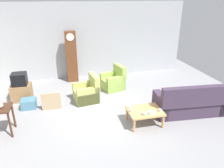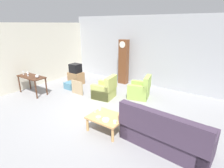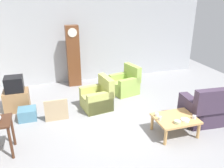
{
  "view_description": "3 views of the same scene",
  "coord_description": "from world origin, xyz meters",
  "px_view_note": "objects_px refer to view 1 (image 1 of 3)",
  "views": [
    {
      "loc": [
        -1.25,
        -5.59,
        3.43
      ],
      "look_at": [
        0.13,
        0.2,
        0.93
      ],
      "focal_mm": 33.95,
      "sensor_mm": 36.0,
      "label": 1
    },
    {
      "loc": [
        3.44,
        -4.18,
        2.85
      ],
      "look_at": [
        0.13,
        0.59,
        0.85
      ],
      "focal_mm": 28.42,
      "sensor_mm": 36.0,
      "label": 2
    },
    {
      "loc": [
        -1.93,
        -4.74,
        3.13
      ],
      "look_at": [
        -0.3,
        0.51,
        0.94
      ],
      "focal_mm": 36.78,
      "sensor_mm": 36.0,
      "label": 3
    }
  ],
  "objects_px": {
    "armchair_olive_near": "(87,93)",
    "bowl_shallow_green": "(145,114)",
    "armchair_olive_far": "(114,81)",
    "cup_blue_rimmed": "(160,110)",
    "grandfather_clock": "(71,57)",
    "storage_box_blue": "(29,104)",
    "glass_dome_cloche": "(1,105)",
    "coffee_table_wood": "(145,112)",
    "cup_white_porcelain": "(130,107)",
    "cup_cream_tall": "(131,110)",
    "bowl_white_stacked": "(152,112)",
    "framed_picture_leaning": "(51,101)",
    "tv_crt": "(19,79)",
    "couch_floral": "(190,104)",
    "tv_stand_cabinet": "(22,92)"
  },
  "relations": [
    {
      "from": "armchair_olive_far",
      "to": "bowl_white_stacked",
      "type": "xyz_separation_m",
      "value": [
        0.39,
        -2.81,
        0.15
      ]
    },
    {
      "from": "armchair_olive_far",
      "to": "cup_blue_rimmed",
      "type": "height_order",
      "value": "armchair_olive_far"
    },
    {
      "from": "coffee_table_wood",
      "to": "cup_blue_rimmed",
      "type": "relative_size",
      "value": 11.12
    },
    {
      "from": "storage_box_blue",
      "to": "armchair_olive_near",
      "type": "bearing_deg",
      "value": 1.83
    },
    {
      "from": "tv_crt",
      "to": "armchair_olive_near",
      "type": "bearing_deg",
      "value": -14.88
    },
    {
      "from": "coffee_table_wood",
      "to": "grandfather_clock",
      "type": "xyz_separation_m",
      "value": [
        -1.78,
        3.81,
        0.7
      ]
    },
    {
      "from": "coffee_table_wood",
      "to": "bowl_shallow_green",
      "type": "distance_m",
      "value": 0.27
    },
    {
      "from": "grandfather_clock",
      "to": "glass_dome_cloche",
      "type": "distance_m",
      "value": 3.93
    },
    {
      "from": "armchair_olive_near",
      "to": "grandfather_clock",
      "type": "bearing_deg",
      "value": 100.23
    },
    {
      "from": "couch_floral",
      "to": "cup_cream_tall",
      "type": "distance_m",
      "value": 1.98
    },
    {
      "from": "tv_stand_cabinet",
      "to": "grandfather_clock",
      "type": "bearing_deg",
      "value": 37.26
    },
    {
      "from": "armchair_olive_far",
      "to": "tv_crt",
      "type": "bearing_deg",
      "value": -176.36
    },
    {
      "from": "cup_white_porcelain",
      "to": "bowl_white_stacked",
      "type": "height_order",
      "value": "cup_white_porcelain"
    },
    {
      "from": "grandfather_clock",
      "to": "cup_cream_tall",
      "type": "relative_size",
      "value": 22.31
    },
    {
      "from": "cup_white_porcelain",
      "to": "grandfather_clock",
      "type": "bearing_deg",
      "value": 110.99
    },
    {
      "from": "framed_picture_leaning",
      "to": "glass_dome_cloche",
      "type": "distance_m",
      "value": 1.64
    },
    {
      "from": "framed_picture_leaning",
      "to": "tv_crt",
      "type": "bearing_deg",
      "value": 137.37
    },
    {
      "from": "couch_floral",
      "to": "armchair_olive_far",
      "type": "distance_m",
      "value": 3.03
    },
    {
      "from": "tv_stand_cabinet",
      "to": "bowl_white_stacked",
      "type": "relative_size",
      "value": 3.55
    },
    {
      "from": "tv_stand_cabinet",
      "to": "couch_floral",
      "type": "bearing_deg",
      "value": -23.02
    },
    {
      "from": "armchair_olive_far",
      "to": "storage_box_blue",
      "type": "height_order",
      "value": "armchair_olive_far"
    },
    {
      "from": "cup_blue_rimmed",
      "to": "bowl_white_stacked",
      "type": "distance_m",
      "value": 0.27
    },
    {
      "from": "bowl_shallow_green",
      "to": "bowl_white_stacked",
      "type": "bearing_deg",
      "value": 8.85
    },
    {
      "from": "armchair_olive_near",
      "to": "bowl_shallow_green",
      "type": "distance_m",
      "value": 2.43
    },
    {
      "from": "storage_box_blue",
      "to": "cup_blue_rimmed",
      "type": "xyz_separation_m",
      "value": [
        3.73,
        -1.91,
        0.32
      ]
    },
    {
      "from": "couch_floral",
      "to": "storage_box_blue",
      "type": "xyz_separation_m",
      "value": [
        -4.9,
        1.55,
        -0.2
      ]
    },
    {
      "from": "couch_floral",
      "to": "tv_crt",
      "type": "distance_m",
      "value": 5.65
    },
    {
      "from": "tv_stand_cabinet",
      "to": "cup_blue_rimmed",
      "type": "distance_m",
      "value": 4.77
    },
    {
      "from": "storage_box_blue",
      "to": "bowl_shallow_green",
      "type": "xyz_separation_m",
      "value": [
        3.25,
        -1.98,
        0.31
      ]
    },
    {
      "from": "armchair_olive_far",
      "to": "framed_picture_leaning",
      "type": "distance_m",
      "value": 2.61
    },
    {
      "from": "armchair_olive_far",
      "to": "cup_white_porcelain",
      "type": "relative_size",
      "value": 10.86
    },
    {
      "from": "coffee_table_wood",
      "to": "storage_box_blue",
      "type": "bearing_deg",
      "value": 152.5
    },
    {
      "from": "grandfather_clock",
      "to": "bowl_white_stacked",
      "type": "distance_m",
      "value": 4.48
    },
    {
      "from": "armchair_olive_near",
      "to": "cup_white_porcelain",
      "type": "bearing_deg",
      "value": -57.56
    },
    {
      "from": "cup_white_porcelain",
      "to": "cup_cream_tall",
      "type": "relative_size",
      "value": 0.91
    },
    {
      "from": "tv_stand_cabinet",
      "to": "coffee_table_wood",
      "type": "bearing_deg",
      "value": -33.38
    },
    {
      "from": "framed_picture_leaning",
      "to": "cup_cream_tall",
      "type": "distance_m",
      "value": 2.64
    },
    {
      "from": "couch_floral",
      "to": "cup_blue_rimmed",
      "type": "distance_m",
      "value": 1.23
    },
    {
      "from": "armchair_olive_far",
      "to": "tv_crt",
      "type": "relative_size",
      "value": 1.97
    },
    {
      "from": "storage_box_blue",
      "to": "glass_dome_cloche",
      "type": "bearing_deg",
      "value": -108.27
    },
    {
      "from": "coffee_table_wood",
      "to": "couch_floral",
      "type": "bearing_deg",
      "value": 7.07
    },
    {
      "from": "couch_floral",
      "to": "cup_white_porcelain",
      "type": "xyz_separation_m",
      "value": [
        -1.94,
        -0.0,
        0.12
      ]
    },
    {
      "from": "couch_floral",
      "to": "bowl_white_stacked",
      "type": "distance_m",
      "value": 1.49
    },
    {
      "from": "coffee_table_wood",
      "to": "cup_white_porcelain",
      "type": "relative_size",
      "value": 11.0
    },
    {
      "from": "grandfather_clock",
      "to": "cup_blue_rimmed",
      "type": "relative_size",
      "value": 24.69
    },
    {
      "from": "armchair_olive_near",
      "to": "bowl_white_stacked",
      "type": "relative_size",
      "value": 4.81
    },
    {
      "from": "coffee_table_wood",
      "to": "glass_dome_cloche",
      "type": "relative_size",
      "value": 7.19
    },
    {
      "from": "tv_crt",
      "to": "cup_white_porcelain",
      "type": "xyz_separation_m",
      "value": [
        3.25,
        -2.21,
        -0.32
      ]
    },
    {
      "from": "bowl_white_stacked",
      "to": "grandfather_clock",
      "type": "bearing_deg",
      "value": 115.29
    },
    {
      "from": "cup_cream_tall",
      "to": "bowl_shallow_green",
      "type": "bearing_deg",
      "value": -37.43
    }
  ]
}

